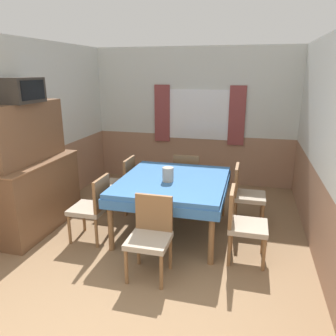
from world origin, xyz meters
The scene contains 13 objects.
wall_back centered at (0.01, 4.61, 1.30)m, with size 4.27×0.10×2.60m.
wall_left centered at (-1.96, 2.30, 1.30)m, with size 0.05×4.99×2.60m.
wall_right centered at (1.96, 2.30, 1.30)m, with size 0.05×4.99×2.60m.
dining_table centered at (0.14, 2.39, 0.66)m, with size 1.43×1.58×0.77m.
chair_left_far centered at (-0.81, 2.88, 0.48)m, with size 0.44×0.44×0.87m.
chair_head_window centered at (0.14, 3.41, 0.48)m, with size 0.44×0.44×0.87m.
chair_right_near centered at (1.09, 1.90, 0.48)m, with size 0.44×0.44×0.87m.
chair_left_near centered at (-0.81, 1.90, 0.48)m, with size 0.44×0.44×0.87m.
chair_head_near centered at (0.14, 1.36, 0.48)m, with size 0.44×0.44×0.87m.
chair_right_far centered at (1.09, 2.88, 0.48)m, with size 0.44×0.44×0.87m.
sideboard centered at (-1.71, 2.01, 0.75)m, with size 0.46×1.47×1.77m.
tv centered at (-1.69, 1.95, 1.93)m, with size 0.29×0.54×0.31m.
vase centered at (0.10, 2.29, 0.86)m, with size 0.15×0.15×0.19m.
Camera 1 is at (1.12, -1.67, 2.16)m, focal length 35.00 mm.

